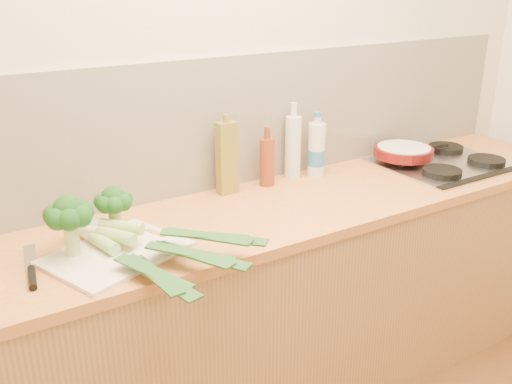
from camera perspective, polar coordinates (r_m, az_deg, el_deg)
room_shell at (r=2.33m, az=-3.40°, el=6.78°), size 3.50×3.50×3.50m
counter at (r=2.39m, az=0.40°, el=-11.70°), size 3.20×0.62×0.90m
gas_hob at (r=2.82m, az=18.33°, el=2.88°), size 0.58×0.50×0.04m
chopping_board at (r=1.89m, az=-13.76°, el=-5.96°), size 0.50×0.43×0.01m
broccoli_left at (r=1.85m, az=-18.20°, el=-2.17°), size 0.15×0.15×0.20m
broccoli_right at (r=1.95m, az=-14.05°, el=-0.98°), size 0.13×0.13×0.17m
leek_front at (r=1.83m, az=-13.70°, el=-5.77°), size 0.19×0.64×0.04m
leek_mid at (r=1.85m, az=-11.93°, el=-4.75°), size 0.38×0.59×0.04m
leek_back at (r=1.88m, az=-11.27°, el=-3.64°), size 0.50×0.52×0.04m
chefs_knife at (r=1.84m, az=-21.51°, el=-7.49°), size 0.08×0.31×0.02m
skillet at (r=2.76m, az=14.58°, el=3.96°), size 0.40×0.27×0.05m
oil_tin at (r=2.29m, az=-2.93°, el=3.44°), size 0.08×0.05×0.33m
glass_bottle at (r=2.48m, az=3.72°, el=4.60°), size 0.07×0.07×0.33m
amber_bottle at (r=2.39m, az=1.12°, el=3.13°), size 0.06×0.06×0.25m
water_bottle at (r=2.52m, az=6.06°, el=4.10°), size 0.08×0.08×0.27m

